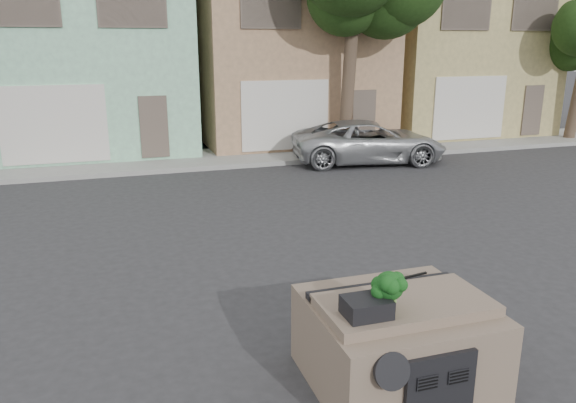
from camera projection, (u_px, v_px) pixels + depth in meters
ground_plane at (308, 282)px, 9.46m from camera, size 120.00×120.00×0.00m
sidewalk at (203, 159)px, 19.05m from camera, size 40.00×3.00×0.15m
townhouse_mint at (85, 46)px, 20.65m from camera, size 7.20×8.20×7.55m
townhouse_tan at (280, 46)px, 22.88m from camera, size 7.20×8.20×7.55m
townhouse_beige at (439, 45)px, 25.11m from camera, size 7.20×8.20×7.55m
silver_pickup at (368, 163)px, 18.88m from camera, size 5.42×3.19×1.41m
tree_near at (350, 31)px, 18.75m from camera, size 4.40×4.00×8.50m
car_dashboard at (396, 338)px, 6.56m from camera, size 2.00×1.80×1.12m
instrument_hump at (366, 307)px, 5.89m from camera, size 0.48×0.38×0.20m
wiper_arm at (404, 278)px, 6.84m from camera, size 0.69×0.15×0.02m
broccoli at (389, 291)px, 5.95m from camera, size 0.39×0.39×0.46m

